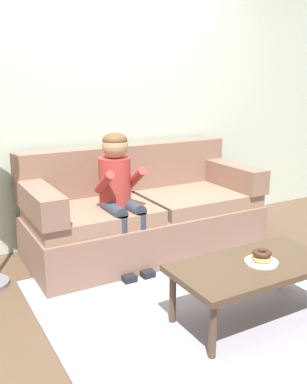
{
  "coord_description": "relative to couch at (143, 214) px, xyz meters",
  "views": [
    {
      "loc": [
        -1.67,
        -2.4,
        1.53
      ],
      "look_at": [
        -0.06,
        0.45,
        0.65
      ],
      "focal_mm": 40.38,
      "sensor_mm": 36.0,
      "label": 1
    }
  ],
  "objects": [
    {
      "name": "donut",
      "position": [
        0.1,
        -1.4,
        0.09
      ],
      "size": [
        0.15,
        0.15,
        0.04
      ],
      "primitive_type": "torus",
      "rotation": [
        0.0,
        0.0,
        1.91
      ],
      "color": "tan",
      "rests_on": "plate"
    },
    {
      "name": "area_rug",
      "position": [
        -0.05,
        -1.1,
        -0.33
      ],
      "size": [
        2.21,
        1.96,
        0.01
      ],
      "primitive_type": "cube",
      "color": "#9993A3",
      "rests_on": "ground"
    },
    {
      "name": "plate",
      "position": [
        0.1,
        -1.4,
        0.06
      ],
      "size": [
        0.21,
        0.21,
        0.01
      ],
      "primitive_type": "cylinder",
      "color": "white",
      "rests_on": "coffee_table"
    },
    {
      "name": "couch",
      "position": [
        0.0,
        0.0,
        0.0
      ],
      "size": [
        2.06,
        0.9,
        0.92
      ],
      "color": "#846051",
      "rests_on": "ground"
    },
    {
      "name": "wall_back",
      "position": [
        -0.05,
        0.55,
        1.06
      ],
      "size": [
        8.0,
        0.1,
        2.8
      ],
      "primitive_type": "cube",
      "color": "beige",
      "rests_on": "ground"
    },
    {
      "name": "donut_second",
      "position": [
        0.1,
        -1.4,
        0.12
      ],
      "size": [
        0.14,
        0.14,
        0.04
      ],
      "primitive_type": "torus",
      "rotation": [
        0.0,
        0.0,
        2.93
      ],
      "color": "#422619",
      "rests_on": "donut"
    },
    {
      "name": "person_child",
      "position": [
        -0.32,
        -0.2,
        0.33
      ],
      "size": [
        0.34,
        0.58,
        1.1
      ],
      "color": "#AD3833",
      "rests_on": "ground"
    },
    {
      "name": "ground",
      "position": [
        -0.05,
        -0.85,
        -0.34
      ],
      "size": [
        10.0,
        10.0,
        0.0
      ],
      "primitive_type": "plane",
      "color": "brown"
    },
    {
      "name": "coffee_table",
      "position": [
        0.05,
        -1.38,
        0.01
      ],
      "size": [
        1.04,
        0.54,
        0.39
      ],
      "color": "#4C3828",
      "rests_on": "ground"
    },
    {
      "name": "toy_controller",
      "position": [
        0.46,
        -0.71,
        -0.31
      ],
      "size": [
        0.23,
        0.09,
        0.05
      ],
      "rotation": [
        0.0,
        0.0,
        0.36
      ],
      "color": "gold",
      "rests_on": "ground"
    }
  ]
}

